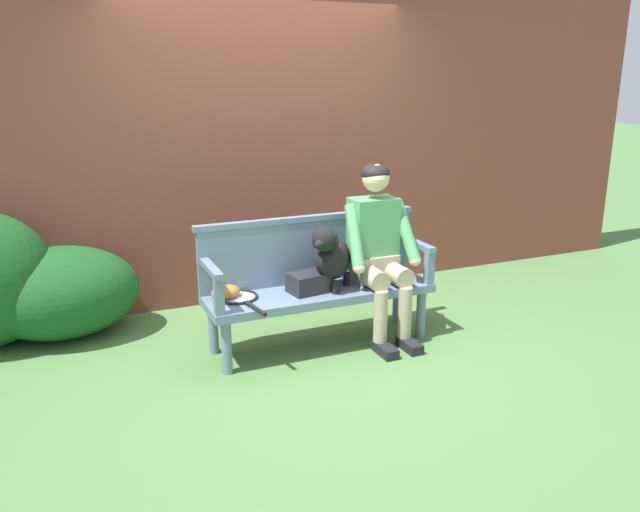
{
  "coord_description": "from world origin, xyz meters",
  "views": [
    {
      "loc": [
        -1.71,
        -3.93,
        1.92
      ],
      "look_at": [
        0.0,
        0.0,
        0.68
      ],
      "focal_mm": 35.45,
      "sensor_mm": 36.0,
      "label": 1
    }
  ],
  "objects_px": {
    "baseball_glove": "(226,292)",
    "sports_bag": "(309,282)",
    "person_seated": "(378,246)",
    "dog_on_bench": "(331,257)",
    "tennis_racket": "(239,298)",
    "garden_bench": "(320,297)"
  },
  "relations": [
    {
      "from": "baseball_glove",
      "to": "sports_bag",
      "type": "bearing_deg",
      "value": -36.6
    },
    {
      "from": "person_seated",
      "to": "dog_on_bench",
      "type": "bearing_deg",
      "value": -175.97
    },
    {
      "from": "dog_on_bench",
      "to": "tennis_racket",
      "type": "bearing_deg",
      "value": 174.22
    },
    {
      "from": "garden_bench",
      "to": "tennis_racket",
      "type": "distance_m",
      "value": 0.6
    },
    {
      "from": "person_seated",
      "to": "baseball_glove",
      "type": "relative_size",
      "value": 5.92
    },
    {
      "from": "dog_on_bench",
      "to": "baseball_glove",
      "type": "relative_size",
      "value": 2.22
    },
    {
      "from": "dog_on_bench",
      "to": "sports_bag",
      "type": "xyz_separation_m",
      "value": [
        -0.16,
        0.02,
        -0.17
      ]
    },
    {
      "from": "dog_on_bench",
      "to": "tennis_racket",
      "type": "xyz_separation_m",
      "value": [
        -0.66,
        0.07,
        -0.23
      ]
    },
    {
      "from": "dog_on_bench",
      "to": "baseball_glove",
      "type": "distance_m",
      "value": 0.78
    },
    {
      "from": "garden_bench",
      "to": "baseball_glove",
      "type": "xyz_separation_m",
      "value": [
        -0.67,
        0.09,
        0.1
      ]
    },
    {
      "from": "person_seated",
      "to": "tennis_racket",
      "type": "relative_size",
      "value": 2.25
    },
    {
      "from": "dog_on_bench",
      "to": "sports_bag",
      "type": "relative_size",
      "value": 1.75
    },
    {
      "from": "person_seated",
      "to": "sports_bag",
      "type": "bearing_deg",
      "value": -179.08
    },
    {
      "from": "baseball_glove",
      "to": "person_seated",
      "type": "bearing_deg",
      "value": -31.21
    },
    {
      "from": "person_seated",
      "to": "baseball_glove",
      "type": "xyz_separation_m",
      "value": [
        -1.13,
        0.1,
        -0.23
      ]
    },
    {
      "from": "dog_on_bench",
      "to": "tennis_racket",
      "type": "relative_size",
      "value": 0.85
    },
    {
      "from": "person_seated",
      "to": "sports_bag",
      "type": "distance_m",
      "value": 0.59
    },
    {
      "from": "tennis_racket",
      "to": "sports_bag",
      "type": "xyz_separation_m",
      "value": [
        0.5,
        -0.05,
        0.06
      ]
    },
    {
      "from": "garden_bench",
      "to": "dog_on_bench",
      "type": "xyz_separation_m",
      "value": [
        0.07,
        -0.04,
        0.3
      ]
    },
    {
      "from": "person_seated",
      "to": "sports_bag",
      "type": "height_order",
      "value": "person_seated"
    },
    {
      "from": "person_seated",
      "to": "tennis_racket",
      "type": "distance_m",
      "value": 1.09
    },
    {
      "from": "dog_on_bench",
      "to": "sports_bag",
      "type": "bearing_deg",
      "value": 173.4
    }
  ]
}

